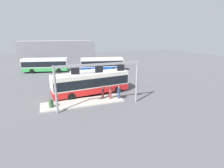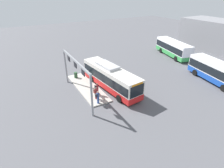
% 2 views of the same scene
% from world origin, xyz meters
% --- Properties ---
extents(ground_plane, '(120.00, 120.00, 0.00)m').
position_xyz_m(ground_plane, '(0.00, 0.00, 0.00)').
color(ground_plane, '#56565B').
extents(platform_curb, '(10.00, 2.80, 0.16)m').
position_xyz_m(platform_curb, '(-1.77, -2.91, 0.08)').
color(platform_curb, '#B2ADA3').
rests_on(platform_curb, ground).
extents(bus_main, '(10.99, 3.71, 3.46)m').
position_xyz_m(bus_main, '(-0.01, -0.00, 1.81)').
color(bus_main, red).
rests_on(bus_main, ground).
extents(bus_background_left, '(9.88, 4.18, 3.10)m').
position_xyz_m(bus_background_left, '(6.16, 14.93, 1.78)').
color(bus_background_left, '#1947AD').
rests_on(bus_background_left, ground).
extents(bus_background_right, '(10.04, 4.57, 3.10)m').
position_xyz_m(bus_background_right, '(-6.14, 18.53, 1.78)').
color(bus_background_right, green).
rests_on(bus_background_right, ground).
extents(person_boarding, '(0.50, 0.60, 1.67)m').
position_xyz_m(person_boarding, '(1.77, -3.12, 1.05)').
color(person_boarding, maroon).
rests_on(person_boarding, platform_curb).
extents(person_waiting_near, '(0.37, 0.55, 1.67)m').
position_xyz_m(person_waiting_near, '(2.84, -3.35, 1.05)').
color(person_waiting_near, '#334C8C').
rests_on(person_waiting_near, platform_curb).
extents(person_waiting_mid, '(0.42, 0.58, 1.67)m').
position_xyz_m(person_waiting_mid, '(0.90, -2.55, 1.05)').
color(person_waiting_mid, maroon).
rests_on(person_waiting_mid, platform_curb).
extents(platform_sign_gantry, '(9.91, 0.24, 5.20)m').
position_xyz_m(platform_sign_gantry, '(-0.17, -4.83, 3.78)').
color(platform_sign_gantry, gray).
rests_on(platform_sign_gantry, ground).
extents(station_building, '(20.59, 8.00, 6.55)m').
position_xyz_m(station_building, '(-2.54, 31.07, 3.28)').
color(station_building, gray).
rests_on(station_building, ground).
extents(trash_bin, '(0.52, 0.52, 0.90)m').
position_xyz_m(trash_bin, '(-5.52, -3.28, 0.61)').
color(trash_bin, '#2D5133').
rests_on(trash_bin, platform_curb).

